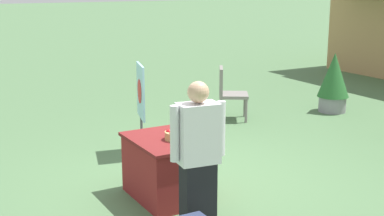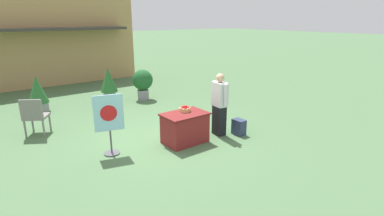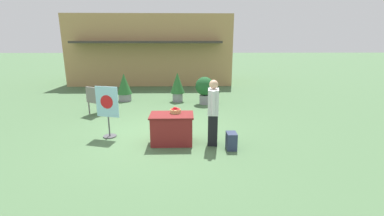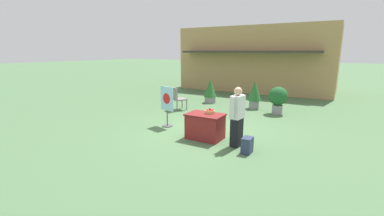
{
  "view_description": "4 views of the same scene",
  "coord_description": "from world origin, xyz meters",
  "px_view_note": "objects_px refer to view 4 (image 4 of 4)",
  "views": [
    {
      "loc": [
        5.98,
        -3.33,
        2.65
      ],
      "look_at": [
        0.14,
        -0.05,
        1.04
      ],
      "focal_mm": 50.0,
      "sensor_mm": 36.0,
      "label": 1
    },
    {
      "loc": [
        -3.75,
        -6.27,
        3.03
      ],
      "look_at": [
        0.81,
        -0.3,
        0.76
      ],
      "focal_mm": 28.0,
      "sensor_mm": 36.0,
      "label": 2
    },
    {
      "loc": [
        0.72,
        -6.87,
        2.54
      ],
      "look_at": [
        0.9,
        -0.5,
        0.91
      ],
      "focal_mm": 24.0,
      "sensor_mm": 36.0,
      "label": 3
    },
    {
      "loc": [
        3.8,
        -7.17,
        2.6
      ],
      "look_at": [
        -0.1,
        -0.55,
        0.89
      ],
      "focal_mm": 24.0,
      "sensor_mm": 36.0,
      "label": 4
    }
  ],
  "objects_px": {
    "apple_basket": "(210,111)",
    "patio_chair": "(177,97)",
    "person_visitor": "(237,117)",
    "poster_board": "(167,104)",
    "backpack": "(247,145)",
    "display_table": "(205,126)",
    "potted_plant_far_left": "(278,98)",
    "potted_plant_near_left": "(254,93)",
    "potted_plant_far_right": "(210,90)"
  },
  "relations": [
    {
      "from": "apple_basket",
      "to": "patio_chair",
      "type": "bearing_deg",
      "value": 137.79
    },
    {
      "from": "person_visitor",
      "to": "poster_board",
      "type": "height_order",
      "value": "person_visitor"
    },
    {
      "from": "poster_board",
      "to": "backpack",
      "type": "bearing_deg",
      "value": 89.68
    },
    {
      "from": "apple_basket",
      "to": "patio_chair",
      "type": "xyz_separation_m",
      "value": [
        -2.97,
        2.69,
        -0.26
      ]
    },
    {
      "from": "display_table",
      "to": "potted_plant_far_left",
      "type": "relative_size",
      "value": 0.96
    },
    {
      "from": "poster_board",
      "to": "potted_plant_near_left",
      "type": "distance_m",
      "value": 4.68
    },
    {
      "from": "backpack",
      "to": "patio_chair",
      "type": "height_order",
      "value": "patio_chair"
    },
    {
      "from": "display_table",
      "to": "backpack",
      "type": "bearing_deg",
      "value": -17.07
    },
    {
      "from": "potted_plant_far_right",
      "to": "display_table",
      "type": "bearing_deg",
      "value": -65.04
    },
    {
      "from": "apple_basket",
      "to": "poster_board",
      "type": "bearing_deg",
      "value": 169.06
    },
    {
      "from": "apple_basket",
      "to": "patio_chair",
      "type": "distance_m",
      "value": 4.02
    },
    {
      "from": "potted_plant_near_left",
      "to": "patio_chair",
      "type": "bearing_deg",
      "value": -145.37
    },
    {
      "from": "person_visitor",
      "to": "potted_plant_near_left",
      "type": "height_order",
      "value": "person_visitor"
    },
    {
      "from": "person_visitor",
      "to": "potted_plant_far_left",
      "type": "bearing_deg",
      "value": -84.97
    },
    {
      "from": "potted_plant_far_right",
      "to": "potted_plant_far_left",
      "type": "xyz_separation_m",
      "value": [
        3.52,
        -0.71,
        0.05
      ]
    },
    {
      "from": "poster_board",
      "to": "patio_chair",
      "type": "height_order",
      "value": "poster_board"
    },
    {
      "from": "backpack",
      "to": "patio_chair",
      "type": "distance_m",
      "value": 5.45
    },
    {
      "from": "apple_basket",
      "to": "backpack",
      "type": "height_order",
      "value": "apple_basket"
    },
    {
      "from": "person_visitor",
      "to": "backpack",
      "type": "bearing_deg",
      "value": 148.84
    },
    {
      "from": "apple_basket",
      "to": "backpack",
      "type": "bearing_deg",
      "value": -22.61
    },
    {
      "from": "poster_board",
      "to": "patio_chair",
      "type": "relative_size",
      "value": 1.38
    },
    {
      "from": "apple_basket",
      "to": "person_visitor",
      "type": "xyz_separation_m",
      "value": [
        0.95,
        -0.24,
        0.01
      ]
    },
    {
      "from": "patio_chair",
      "to": "apple_basket",
      "type": "bearing_deg",
      "value": -100.41
    },
    {
      "from": "patio_chair",
      "to": "potted_plant_far_left",
      "type": "xyz_separation_m",
      "value": [
        4.05,
        1.52,
        0.12
      ]
    },
    {
      "from": "patio_chair",
      "to": "potted_plant_far_right",
      "type": "height_order",
      "value": "potted_plant_far_right"
    },
    {
      "from": "person_visitor",
      "to": "potted_plant_near_left",
      "type": "xyz_separation_m",
      "value": [
        -1.03,
        4.94,
        -0.12
      ]
    },
    {
      "from": "person_visitor",
      "to": "patio_chair",
      "type": "xyz_separation_m",
      "value": [
        -3.92,
        2.94,
        -0.27
      ]
    },
    {
      "from": "backpack",
      "to": "poster_board",
      "type": "height_order",
      "value": "poster_board"
    },
    {
      "from": "apple_basket",
      "to": "display_table",
      "type": "bearing_deg",
      "value": -128.06
    },
    {
      "from": "patio_chair",
      "to": "display_table",
      "type": "bearing_deg",
      "value": -102.6
    },
    {
      "from": "person_visitor",
      "to": "potted_plant_far_right",
      "type": "distance_m",
      "value": 6.18
    },
    {
      "from": "backpack",
      "to": "poster_board",
      "type": "relative_size",
      "value": 0.3
    },
    {
      "from": "potted_plant_far_left",
      "to": "potted_plant_far_right",
      "type": "bearing_deg",
      "value": 168.62
    },
    {
      "from": "display_table",
      "to": "potted_plant_far_left",
      "type": "height_order",
      "value": "potted_plant_far_left"
    },
    {
      "from": "apple_basket",
      "to": "potted_plant_far_left",
      "type": "relative_size",
      "value": 0.24
    },
    {
      "from": "poster_board",
      "to": "potted_plant_far_right",
      "type": "xyz_separation_m",
      "value": [
        -0.59,
        4.56,
        -0.15
      ]
    },
    {
      "from": "potted_plant_far_left",
      "to": "backpack",
      "type": "bearing_deg",
      "value": -86.42
    },
    {
      "from": "backpack",
      "to": "potted_plant_near_left",
      "type": "relative_size",
      "value": 0.33
    },
    {
      "from": "person_visitor",
      "to": "patio_chair",
      "type": "bearing_deg",
      "value": -30.2
    },
    {
      "from": "potted_plant_far_left",
      "to": "person_visitor",
      "type": "bearing_deg",
      "value": -91.62
    },
    {
      "from": "potted_plant_far_left",
      "to": "display_table",
      "type": "bearing_deg",
      "value": -105.12
    },
    {
      "from": "patio_chair",
      "to": "potted_plant_near_left",
      "type": "xyz_separation_m",
      "value": [
        2.89,
        2.0,
        0.15
      ]
    },
    {
      "from": "potted_plant_far_right",
      "to": "potted_plant_near_left",
      "type": "relative_size",
      "value": 0.95
    },
    {
      "from": "display_table",
      "to": "poster_board",
      "type": "distance_m",
      "value": 1.86
    },
    {
      "from": "person_visitor",
      "to": "poster_board",
      "type": "bearing_deg",
      "value": -5.46
    },
    {
      "from": "poster_board",
      "to": "potted_plant_far_left",
      "type": "bearing_deg",
      "value": 158.61
    },
    {
      "from": "potted_plant_far_left",
      "to": "patio_chair",
      "type": "bearing_deg",
      "value": -159.43
    },
    {
      "from": "potted_plant_far_right",
      "to": "patio_chair",
      "type": "bearing_deg",
      "value": -103.33
    },
    {
      "from": "person_visitor",
      "to": "potted_plant_far_right",
      "type": "xyz_separation_m",
      "value": [
        -3.39,
        5.16,
        -0.21
      ]
    },
    {
      "from": "potted_plant_far_right",
      "to": "potted_plant_near_left",
      "type": "height_order",
      "value": "potted_plant_near_left"
    }
  ]
}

